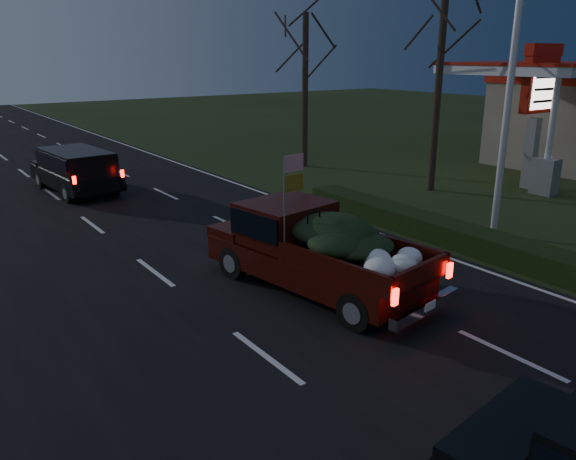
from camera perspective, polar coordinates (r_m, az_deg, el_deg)
ground at (r=10.29m, az=-2.22°, el=-12.81°), size 120.00×120.00×0.00m
road_asphalt at (r=10.28m, az=-2.22°, el=-12.77°), size 14.00×120.00×0.02m
hedge_row at (r=17.12m, az=14.21°, el=0.31°), size 1.00×10.00×0.60m
light_pole at (r=17.19m, az=22.06°, el=17.23°), size 0.50×0.90×9.16m
gas_price_pylon at (r=24.33m, az=24.13°, el=12.63°), size 2.00×0.41×5.57m
gas_canopy at (r=26.53m, az=24.68°, el=14.11°), size 7.10×6.10×4.88m
bare_tree_mid at (r=22.61m, az=15.52°, el=19.80°), size 3.60×3.60×8.50m
bare_tree_far at (r=26.97m, az=1.78°, el=17.51°), size 3.60×3.60×7.00m
pickup_truck at (r=12.68m, az=2.77°, el=-1.51°), size 2.86×5.69×2.85m
lead_suv at (r=23.34m, az=-20.75°, el=6.05°), size 2.35×4.88×1.36m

